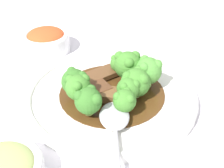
{
  "coord_description": "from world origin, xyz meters",
  "views": [
    {
      "loc": [
        -0.42,
        -0.14,
        0.34
      ],
      "look_at": [
        0.0,
        0.0,
        0.03
      ],
      "focal_mm": 50.0,
      "sensor_mm": 36.0,
      "label": 1
    }
  ],
  "objects_px": {
    "main_plate": "(112,95)",
    "broccoli_floret_8": "(78,87)",
    "broccoli_floret_2": "(119,63)",
    "broccoli_floret_5": "(128,65)",
    "beef_strip_3": "(99,75)",
    "side_bowl_kimchi": "(46,40)",
    "broccoli_floret_4": "(128,89)",
    "broccoli_floret_3": "(125,100)",
    "serving_spoon": "(115,123)",
    "broccoli_floret_1": "(74,81)",
    "broccoli_floret_6": "(88,100)",
    "beef_strip_2": "(83,83)",
    "beef_strip_0": "(96,90)",
    "beef_strip_1": "(113,95)",
    "broccoli_floret_7": "(148,70)",
    "broccoli_floret_0": "(136,82)"
  },
  "relations": [
    {
      "from": "broccoli_floret_1",
      "to": "broccoli_floret_3",
      "type": "relative_size",
      "value": 1.15
    },
    {
      "from": "beef_strip_0",
      "to": "serving_spoon",
      "type": "relative_size",
      "value": 0.26
    },
    {
      "from": "broccoli_floret_5",
      "to": "beef_strip_0",
      "type": "bearing_deg",
      "value": 145.19
    },
    {
      "from": "beef_strip_3",
      "to": "broccoli_floret_4",
      "type": "xyz_separation_m",
      "value": [
        -0.06,
        -0.07,
        0.02
      ]
    },
    {
      "from": "main_plate",
      "to": "broccoli_floret_3",
      "type": "xyz_separation_m",
      "value": [
        -0.05,
        -0.04,
        0.03
      ]
    },
    {
      "from": "beef_strip_2",
      "to": "broccoli_floret_4",
      "type": "distance_m",
      "value": 0.1
    },
    {
      "from": "broccoli_floret_1",
      "to": "broccoli_floret_2",
      "type": "xyz_separation_m",
      "value": [
        0.09,
        -0.05,
        -0.01
      ]
    },
    {
      "from": "beef_strip_3",
      "to": "broccoli_floret_8",
      "type": "distance_m",
      "value": 0.09
    },
    {
      "from": "beef_strip_3",
      "to": "broccoli_floret_8",
      "type": "relative_size",
      "value": 1.51
    },
    {
      "from": "beef_strip_2",
      "to": "broccoli_floret_2",
      "type": "relative_size",
      "value": 1.91
    },
    {
      "from": "broccoli_floret_3",
      "to": "serving_spoon",
      "type": "relative_size",
      "value": 0.19
    },
    {
      "from": "broccoli_floret_3",
      "to": "main_plate",
      "type": "bearing_deg",
      "value": 36.37
    },
    {
      "from": "beef_strip_3",
      "to": "broccoli_floret_2",
      "type": "height_order",
      "value": "broccoli_floret_2"
    },
    {
      "from": "serving_spoon",
      "to": "side_bowl_kimchi",
      "type": "relative_size",
      "value": 2.14
    },
    {
      "from": "broccoli_floret_2",
      "to": "broccoli_floret_7",
      "type": "xyz_separation_m",
      "value": [
        -0.03,
        -0.06,
        0.01
      ]
    },
    {
      "from": "broccoli_floret_4",
      "to": "broccoli_floret_7",
      "type": "distance_m",
      "value": 0.06
    },
    {
      "from": "beef_strip_0",
      "to": "broccoli_floret_8",
      "type": "distance_m",
      "value": 0.05
    },
    {
      "from": "broccoli_floret_0",
      "to": "broccoli_floret_8",
      "type": "distance_m",
      "value": 0.1
    },
    {
      "from": "broccoli_floret_5",
      "to": "serving_spoon",
      "type": "distance_m",
      "value": 0.13
    },
    {
      "from": "broccoli_floret_7",
      "to": "broccoli_floret_3",
      "type": "bearing_deg",
      "value": 168.04
    },
    {
      "from": "beef_strip_1",
      "to": "broccoli_floret_7",
      "type": "bearing_deg",
      "value": -40.21
    },
    {
      "from": "beef_strip_2",
      "to": "broccoli_floret_0",
      "type": "relative_size",
      "value": 1.37
    },
    {
      "from": "beef_strip_2",
      "to": "broccoli_floret_7",
      "type": "relative_size",
      "value": 1.27
    },
    {
      "from": "broccoli_floret_3",
      "to": "broccoli_floret_8",
      "type": "xyz_separation_m",
      "value": [
        0.0,
        0.08,
        0.01
      ]
    },
    {
      "from": "broccoli_floret_2",
      "to": "broccoli_floret_5",
      "type": "relative_size",
      "value": 0.64
    },
    {
      "from": "broccoli_floret_5",
      "to": "side_bowl_kimchi",
      "type": "height_order",
      "value": "broccoli_floret_5"
    },
    {
      "from": "beef_strip_1",
      "to": "broccoli_floret_3",
      "type": "bearing_deg",
      "value": -135.43
    },
    {
      "from": "beef_strip_2",
      "to": "beef_strip_1",
      "type": "bearing_deg",
      "value": -109.25
    },
    {
      "from": "main_plate",
      "to": "broccoli_floret_2",
      "type": "distance_m",
      "value": 0.07
    },
    {
      "from": "broccoli_floret_6",
      "to": "broccoli_floret_8",
      "type": "height_order",
      "value": "broccoli_floret_8"
    },
    {
      "from": "broccoli_floret_2",
      "to": "broccoli_floret_7",
      "type": "distance_m",
      "value": 0.07
    },
    {
      "from": "beef_strip_3",
      "to": "broccoli_floret_7",
      "type": "relative_size",
      "value": 1.45
    },
    {
      "from": "broccoli_floret_1",
      "to": "broccoli_floret_4",
      "type": "distance_m",
      "value": 0.09
    },
    {
      "from": "broccoli_floret_3",
      "to": "beef_strip_2",
      "type": "bearing_deg",
      "value": 60.85
    },
    {
      "from": "main_plate",
      "to": "broccoli_floret_8",
      "type": "relative_size",
      "value": 5.63
    },
    {
      "from": "beef_strip_1",
      "to": "serving_spoon",
      "type": "distance_m",
      "value": 0.07
    },
    {
      "from": "broccoli_floret_2",
      "to": "side_bowl_kimchi",
      "type": "xyz_separation_m",
      "value": [
        0.07,
        0.19,
        -0.01
      ]
    },
    {
      "from": "broccoli_floret_1",
      "to": "broccoli_floret_3",
      "type": "xyz_separation_m",
      "value": [
        -0.02,
        -0.09,
        -0.0
      ]
    },
    {
      "from": "broccoli_floret_4",
      "to": "side_bowl_kimchi",
      "type": "distance_m",
      "value": 0.28
    },
    {
      "from": "broccoli_floret_7",
      "to": "beef_strip_1",
      "type": "bearing_deg",
      "value": 139.79
    },
    {
      "from": "beef_strip_0",
      "to": "broccoli_floret_6",
      "type": "distance_m",
      "value": 0.06
    },
    {
      "from": "broccoli_floret_0",
      "to": "broccoli_floret_6",
      "type": "distance_m",
      "value": 0.09
    },
    {
      "from": "beef_strip_0",
      "to": "beef_strip_3",
      "type": "distance_m",
      "value": 0.05
    },
    {
      "from": "beef_strip_0",
      "to": "side_bowl_kimchi",
      "type": "bearing_deg",
      "value": 49.68
    },
    {
      "from": "broccoli_floret_5",
      "to": "broccoli_floret_8",
      "type": "bearing_deg",
      "value": 147.43
    },
    {
      "from": "broccoli_floret_1",
      "to": "broccoli_floret_4",
      "type": "bearing_deg",
      "value": -85.97
    },
    {
      "from": "beef_strip_2",
      "to": "serving_spoon",
      "type": "xyz_separation_m",
      "value": [
        -0.09,
        -0.09,
        0.0
      ]
    },
    {
      "from": "main_plate",
      "to": "broccoli_floret_6",
      "type": "xyz_separation_m",
      "value": [
        -0.07,
        0.02,
        0.04
      ]
    },
    {
      "from": "beef_strip_0",
      "to": "broccoli_floret_6",
      "type": "height_order",
      "value": "broccoli_floret_6"
    },
    {
      "from": "broccoli_floret_6",
      "to": "broccoli_floret_7",
      "type": "relative_size",
      "value": 0.85
    }
  ]
}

